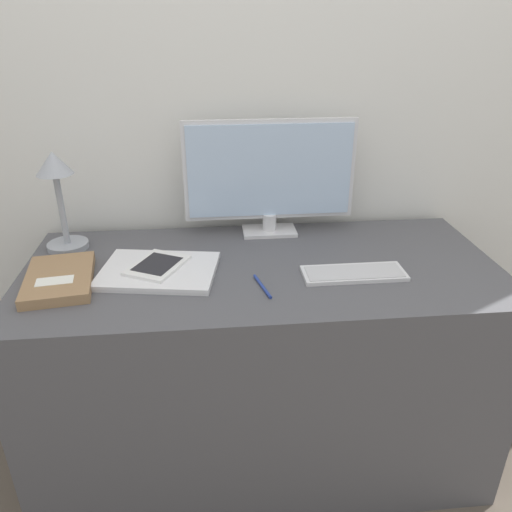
{
  "coord_description": "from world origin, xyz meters",
  "views": [
    {
      "loc": [
        -0.15,
        -1.15,
        1.42
      ],
      "look_at": [
        -0.02,
        0.14,
        0.8
      ],
      "focal_mm": 35.0,
      "sensor_mm": 36.0,
      "label": 1
    }
  ],
  "objects_px": {
    "ereader": "(157,265)",
    "notebook": "(59,279)",
    "monitor": "(270,175)",
    "keyboard": "(354,273)",
    "desk_lamp": "(58,189)",
    "laptop": "(159,271)",
    "pen": "(262,286)"
  },
  "relations": [
    {
      "from": "keyboard",
      "to": "pen",
      "type": "height_order",
      "value": "keyboard"
    },
    {
      "from": "monitor",
      "to": "keyboard",
      "type": "distance_m",
      "value": 0.45
    },
    {
      "from": "monitor",
      "to": "pen",
      "type": "height_order",
      "value": "monitor"
    },
    {
      "from": "monitor",
      "to": "notebook",
      "type": "relative_size",
      "value": 1.94
    },
    {
      "from": "notebook",
      "to": "keyboard",
      "type": "bearing_deg",
      "value": -2.43
    },
    {
      "from": "ereader",
      "to": "notebook",
      "type": "relative_size",
      "value": 0.74
    },
    {
      "from": "monitor",
      "to": "notebook",
      "type": "height_order",
      "value": "monitor"
    },
    {
      "from": "monitor",
      "to": "desk_lamp",
      "type": "distance_m",
      "value": 0.67
    },
    {
      "from": "ereader",
      "to": "notebook",
      "type": "xyz_separation_m",
      "value": [
        -0.27,
        -0.04,
        -0.01
      ]
    },
    {
      "from": "keyboard",
      "to": "pen",
      "type": "xyz_separation_m",
      "value": [
        -0.27,
        -0.05,
        -0.0
      ]
    },
    {
      "from": "laptop",
      "to": "ereader",
      "type": "xyz_separation_m",
      "value": [
        -0.0,
        0.01,
        0.01
      ]
    },
    {
      "from": "keyboard",
      "to": "laptop",
      "type": "xyz_separation_m",
      "value": [
        -0.57,
        0.07,
        0.0
      ]
    },
    {
      "from": "laptop",
      "to": "pen",
      "type": "height_order",
      "value": "laptop"
    },
    {
      "from": "monitor",
      "to": "keyboard",
      "type": "relative_size",
      "value": 1.91
    },
    {
      "from": "laptop",
      "to": "keyboard",
      "type": "bearing_deg",
      "value": -6.86
    },
    {
      "from": "keyboard",
      "to": "laptop",
      "type": "bearing_deg",
      "value": 173.14
    },
    {
      "from": "keyboard",
      "to": "laptop",
      "type": "height_order",
      "value": "laptop"
    },
    {
      "from": "monitor",
      "to": "desk_lamp",
      "type": "bearing_deg",
      "value": -174.17
    },
    {
      "from": "notebook",
      "to": "pen",
      "type": "height_order",
      "value": "notebook"
    },
    {
      "from": "ereader",
      "to": "desk_lamp",
      "type": "xyz_separation_m",
      "value": [
        -0.3,
        0.2,
        0.18
      ]
    },
    {
      "from": "monitor",
      "to": "laptop",
      "type": "height_order",
      "value": "monitor"
    },
    {
      "from": "monitor",
      "to": "laptop",
      "type": "bearing_deg",
      "value": -142.49
    },
    {
      "from": "monitor",
      "to": "ereader",
      "type": "distance_m",
      "value": 0.49
    },
    {
      "from": "desk_lamp",
      "to": "notebook",
      "type": "height_order",
      "value": "desk_lamp"
    },
    {
      "from": "laptop",
      "to": "monitor",
      "type": "bearing_deg",
      "value": 37.51
    },
    {
      "from": "notebook",
      "to": "pen",
      "type": "xyz_separation_m",
      "value": [
        0.57,
        -0.08,
        -0.01
      ]
    },
    {
      "from": "monitor",
      "to": "ereader",
      "type": "xyz_separation_m",
      "value": [
        -0.37,
        -0.27,
        -0.18
      ]
    },
    {
      "from": "desk_lamp",
      "to": "notebook",
      "type": "distance_m",
      "value": 0.31
    },
    {
      "from": "notebook",
      "to": "laptop",
      "type": "bearing_deg",
      "value": 6.75
    },
    {
      "from": "ereader",
      "to": "pen",
      "type": "bearing_deg",
      "value": -22.7
    },
    {
      "from": "keyboard",
      "to": "pen",
      "type": "relative_size",
      "value": 2.3
    },
    {
      "from": "desk_lamp",
      "to": "pen",
      "type": "relative_size",
      "value": 2.44
    }
  ]
}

